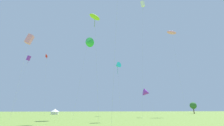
# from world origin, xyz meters

# --- Properties ---
(kite_pink_box) EXTENTS (1.71, 3.04, 17.47)m
(kite_pink_box) POSITION_xyz_m (-18.07, 30.41, 16.34)
(kite_pink_box) COLOR pink
(kite_pink_box) RESTS_ON ground
(kite_purple_box) EXTENTS (2.71, 3.11, 21.11)m
(kite_purple_box) POSITION_xyz_m (-26.53, 57.14, 20.09)
(kite_purple_box) COLOR purple
(kite_purple_box) RESTS_ON ground
(kite_lime_parafoil) EXTENTS (2.98, 2.77, 21.55)m
(kite_lime_parafoil) POSITION_xyz_m (-4.62, 26.93, 20.96)
(kite_lime_parafoil) COLOR #99DB2D
(kite_lime_parafoil) RESTS_ON ground
(kite_green_delta) EXTENTS (4.28, 3.76, 19.61)m
(kite_green_delta) POSITION_xyz_m (-5.78, 34.09, 18.06)
(kite_green_delta) COLOR green
(kite_green_delta) RESTS_ON ground
(kite_red_diamond) EXTENTS (2.34, 2.35, 21.19)m
(kite_red_diamond) POSITION_xyz_m (-19.75, 54.30, 19.78)
(kite_red_diamond) COLOR red
(kite_red_diamond) RESTS_ON ground
(kite_cyan_delta) EXTENTS (2.96, 2.96, 19.39)m
(kite_cyan_delta) POSITION_xyz_m (6.06, 54.42, 18.16)
(kite_cyan_delta) COLOR #1EB7CC
(kite_cyan_delta) RESTS_ON ground
(kite_white_box) EXTENTS (3.19, 2.44, 31.34)m
(kite_white_box) POSITION_xyz_m (8.95, 33.23, 30.36)
(kite_white_box) COLOR white
(kite_white_box) RESTS_ON ground
(kite_purple_delta) EXTENTS (3.31, 2.36, 7.80)m
(kite_purple_delta) POSITION_xyz_m (11.36, 40.19, 6.64)
(kite_purple_delta) COLOR purple
(kite_purple_delta) RESTS_ON ground
(kite_pink_parafoil) EXTENTS (4.28, 2.91, 30.00)m
(kite_pink_parafoil) POSITION_xyz_m (24.70, 45.88, 29.27)
(kite_pink_parafoil) COLOR pink
(kite_pink_parafoil) RESTS_ON ground
(festival_tent_right) EXTENTS (3.63, 3.63, 2.36)m
(festival_tent_right) POSITION_xyz_m (-18.25, 74.78, 1.30)
(festival_tent_right) COLOR white
(festival_tent_right) RESTS_ON ground
(tree_distant_left) EXTENTS (3.44, 3.44, 5.82)m
(tree_distant_left) POSITION_xyz_m (50.58, 75.08, 4.07)
(tree_distant_left) COLOR brown
(tree_distant_left) RESTS_ON ground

